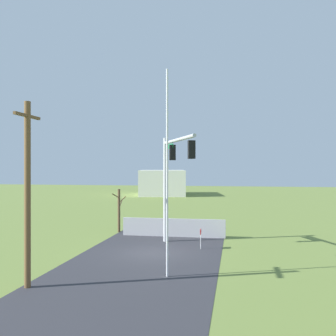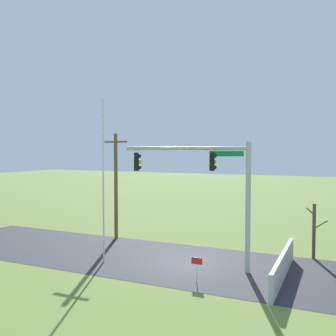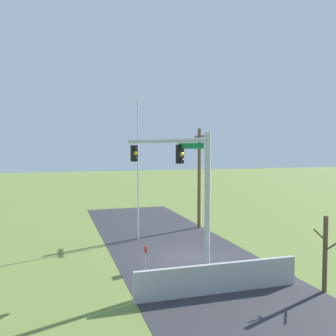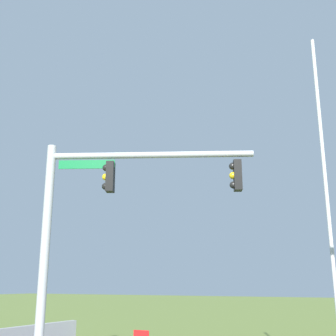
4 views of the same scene
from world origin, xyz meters
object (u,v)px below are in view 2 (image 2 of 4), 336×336
object	(u,v)px
open_sign	(197,264)
flagpole	(103,181)
signal_mast	(217,182)
utility_pole	(116,184)
bare_tree	(314,230)

from	to	relation	value
open_sign	flagpole	bearing A→B (deg)	170.99
signal_mast	flagpole	size ratio (longest dim) A/B	0.74
signal_mast	flagpole	bearing A→B (deg)	-172.05
signal_mast	open_sign	world-z (taller)	signal_mast
signal_mast	utility_pole	xyz separation A→B (m)	(-9.08, 4.50, -0.80)
signal_mast	utility_pole	world-z (taller)	utility_pole
utility_pole	bare_tree	xyz separation A→B (m)	(13.64, 0.37, -2.30)
utility_pole	open_sign	distance (m)	11.19
flagpole	open_sign	world-z (taller)	flagpole
signal_mast	open_sign	distance (m)	4.36
bare_tree	open_sign	bearing A→B (deg)	-126.47
open_sign	signal_mast	bearing A→B (deg)	77.14
utility_pole	bare_tree	bearing A→B (deg)	1.54
bare_tree	signal_mast	bearing A→B (deg)	-133.11
signal_mast	bare_tree	size ratio (longest dim) A/B	2.10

